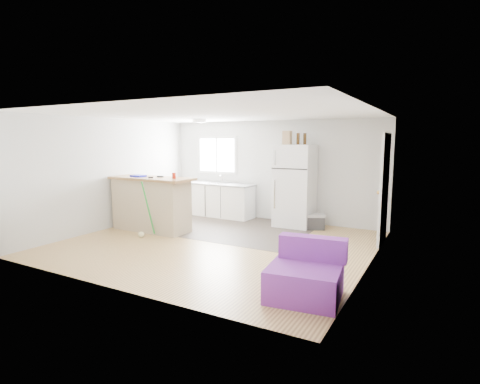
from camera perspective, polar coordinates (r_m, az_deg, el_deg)
name	(u,v)px	position (r m, az deg, el deg)	size (l,w,h in m)	color
room	(216,180)	(6.92, -3.64, 1.80)	(5.51, 5.01, 2.41)	olive
vinyl_zone	(219,226)	(8.55, -3.18, -5.17)	(4.05, 2.50, 0.00)	#362E28
window	(217,155)	(9.82, -3.52, 5.65)	(1.18, 0.06, 0.98)	white
interior_door	(384,190)	(7.48, 21.12, 0.33)	(0.11, 0.92, 2.10)	white
ceiling_fixture	(199,121)	(8.56, -6.23, 10.71)	(0.30, 0.30, 0.07)	white
kitchen_cabinets	(219,199)	(9.57, -3.26, -1.13)	(1.92, 0.67, 1.12)	white
peninsula	(151,204)	(8.25, -13.37, -1.73)	(1.89, 0.74, 1.15)	#C6B08F
refrigerator	(295,186)	(8.50, 8.36, 0.96)	(0.82, 0.78, 1.84)	white
cooler	(314,221)	(8.37, 11.27, -4.42)	(0.52, 0.45, 0.33)	#2C2C2F
purple_seat	(306,277)	(4.81, 9.99, -12.57)	(0.96, 0.92, 0.71)	purple
cleaner_jug	(168,226)	(7.97, -10.96, -5.17)	(0.19, 0.16, 0.34)	silver
mop	(144,226)	(7.76, -14.49, -5.02)	(0.21, 0.32, 1.15)	green
red_cup	(174,176)	(7.76, -10.02, 2.47)	(0.08, 0.08, 0.12)	#B91D0B
blue_tray	(138,176)	(8.35, -15.23, 2.39)	(0.30, 0.22, 0.04)	#1618CF
tool_a	(160,176)	(8.13, -12.05, 2.33)	(0.14, 0.05, 0.03)	black
tool_b	(151,177)	(8.02, -13.43, 2.21)	(0.10, 0.04, 0.03)	black
cardboard_box	(287,138)	(8.45, 7.18, 8.21)	(0.20, 0.10, 0.30)	#A2855C
bottle_left	(298,139)	(8.35, 8.84, 8.01)	(0.07, 0.07, 0.25)	#37210A
bottle_right	(305,139)	(8.35, 9.85, 7.99)	(0.07, 0.07, 0.25)	#37210A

